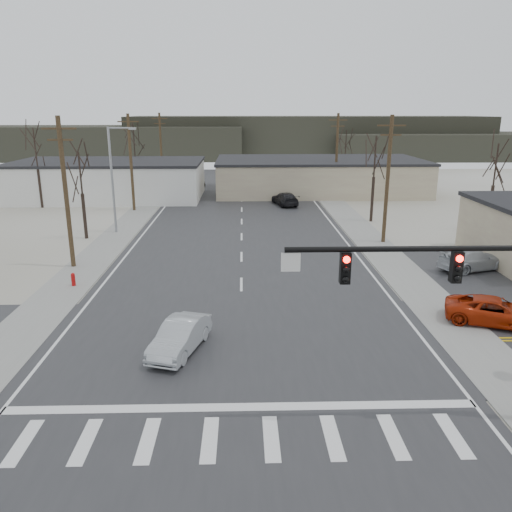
% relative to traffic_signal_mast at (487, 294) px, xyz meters
% --- Properties ---
extents(ground, '(140.00, 140.00, 0.00)m').
position_rel_traffic_signal_mast_xyz_m(ground, '(-7.89, 6.20, -4.67)').
color(ground, silver).
rests_on(ground, ground).
extents(main_road, '(18.00, 110.00, 0.05)m').
position_rel_traffic_signal_mast_xyz_m(main_road, '(-7.89, 21.20, -4.65)').
color(main_road, '#29292B').
rests_on(main_road, ground).
extents(cross_road, '(90.00, 10.00, 0.04)m').
position_rel_traffic_signal_mast_xyz_m(cross_road, '(-7.89, 6.20, -4.65)').
color(cross_road, '#29292B').
rests_on(cross_road, ground).
extents(sidewalk_left, '(3.00, 90.00, 0.06)m').
position_rel_traffic_signal_mast_xyz_m(sidewalk_left, '(-18.49, 26.20, -4.64)').
color(sidewalk_left, gray).
rests_on(sidewalk_left, ground).
extents(sidewalk_right, '(3.00, 90.00, 0.06)m').
position_rel_traffic_signal_mast_xyz_m(sidewalk_right, '(2.71, 26.20, -4.64)').
color(sidewalk_right, gray).
rests_on(sidewalk_right, ground).
extents(traffic_signal_mast, '(8.95, 0.43, 7.20)m').
position_rel_traffic_signal_mast_xyz_m(traffic_signal_mast, '(0.00, 0.00, 0.00)').
color(traffic_signal_mast, black).
rests_on(traffic_signal_mast, ground).
extents(fire_hydrant, '(0.24, 0.24, 0.87)m').
position_rel_traffic_signal_mast_xyz_m(fire_hydrant, '(-18.09, 14.20, -4.22)').
color(fire_hydrant, '#A50C0C').
rests_on(fire_hydrant, ground).
extents(building_left_far, '(22.30, 12.30, 4.50)m').
position_rel_traffic_signal_mast_xyz_m(building_left_far, '(-23.89, 46.20, -2.42)').
color(building_left_far, silver).
rests_on(building_left_far, ground).
extents(building_right_far, '(26.30, 14.30, 4.30)m').
position_rel_traffic_signal_mast_xyz_m(building_right_far, '(2.11, 50.20, -2.52)').
color(building_right_far, '#B6AE8B').
rests_on(building_right_far, ground).
extents(upole_left_b, '(2.20, 0.30, 10.00)m').
position_rel_traffic_signal_mast_xyz_m(upole_left_b, '(-19.39, 18.20, 0.55)').
color(upole_left_b, '#4C3923').
rests_on(upole_left_b, ground).
extents(upole_left_c, '(2.20, 0.30, 10.00)m').
position_rel_traffic_signal_mast_xyz_m(upole_left_c, '(-19.39, 38.20, 0.55)').
color(upole_left_c, '#4C3923').
rests_on(upole_left_c, ground).
extents(upole_left_d, '(2.20, 0.30, 10.00)m').
position_rel_traffic_signal_mast_xyz_m(upole_left_d, '(-19.39, 58.20, 0.55)').
color(upole_left_d, '#4C3923').
rests_on(upole_left_d, ground).
extents(upole_right_a, '(2.20, 0.30, 10.00)m').
position_rel_traffic_signal_mast_xyz_m(upole_right_a, '(3.61, 24.20, 0.55)').
color(upole_right_a, '#4C3923').
rests_on(upole_right_a, ground).
extents(upole_right_b, '(2.20, 0.30, 10.00)m').
position_rel_traffic_signal_mast_xyz_m(upole_right_b, '(3.61, 46.20, 0.55)').
color(upole_right_b, '#4C3923').
rests_on(upole_right_b, ground).
extents(streetlight_main, '(2.40, 0.25, 9.00)m').
position_rel_traffic_signal_mast_xyz_m(streetlight_main, '(-18.69, 28.20, 0.41)').
color(streetlight_main, gray).
rests_on(streetlight_main, ground).
extents(tree_left_near, '(3.30, 3.30, 7.35)m').
position_rel_traffic_signal_mast_xyz_m(tree_left_near, '(-20.89, 26.20, 0.55)').
color(tree_left_near, '#2F231C').
rests_on(tree_left_near, ground).
extents(tree_right_mid, '(3.74, 3.74, 8.33)m').
position_rel_traffic_signal_mast_xyz_m(tree_right_mid, '(4.61, 32.20, 1.26)').
color(tree_right_mid, '#2F231C').
rests_on(tree_right_mid, ground).
extents(tree_left_far, '(3.96, 3.96, 8.82)m').
position_rel_traffic_signal_mast_xyz_m(tree_left_far, '(-21.89, 52.20, 1.61)').
color(tree_left_far, '#2F231C').
rests_on(tree_left_far, ground).
extents(tree_right_far, '(3.52, 3.52, 7.84)m').
position_rel_traffic_signal_mast_xyz_m(tree_right_far, '(7.11, 58.20, 0.91)').
color(tree_right_far, '#2F231C').
rests_on(tree_right_far, ground).
extents(tree_lot, '(3.52, 3.52, 7.84)m').
position_rel_traffic_signal_mast_xyz_m(tree_lot, '(14.11, 28.20, 0.91)').
color(tree_lot, '#2F231C').
rests_on(tree_lot, ground).
extents(tree_left_mid, '(3.96, 3.96, 8.82)m').
position_rel_traffic_signal_mast_xyz_m(tree_left_mid, '(-29.89, 40.20, 1.61)').
color(tree_left_mid, '#2F231C').
rests_on(tree_left_mid, ground).
extents(hill_left, '(70.00, 18.00, 7.00)m').
position_rel_traffic_signal_mast_xyz_m(hill_left, '(-42.89, 98.20, -1.17)').
color(hill_left, '#333026').
rests_on(hill_left, ground).
extents(hill_center, '(80.00, 18.00, 9.00)m').
position_rel_traffic_signal_mast_xyz_m(hill_center, '(7.11, 102.20, -0.17)').
color(hill_center, '#333026').
rests_on(hill_center, ground).
extents(hill_right, '(60.00, 18.00, 5.50)m').
position_rel_traffic_signal_mast_xyz_m(hill_right, '(42.11, 96.20, -1.92)').
color(hill_right, '#333026').
rests_on(hill_right, ground).
extents(sedan_crossing, '(2.63, 4.45, 1.39)m').
position_rel_traffic_signal_mast_xyz_m(sedan_crossing, '(-10.58, 5.47, -3.93)').
color(sedan_crossing, '#A3A8AD').
rests_on(sedan_crossing, main_road).
extents(car_far_a, '(3.10, 5.24, 1.42)m').
position_rel_traffic_signal_mast_xyz_m(car_far_a, '(-3.02, 40.75, -3.92)').
color(car_far_a, black).
rests_on(car_far_a, main_road).
extents(car_far_b, '(2.81, 4.65, 1.48)m').
position_rel_traffic_signal_mast_xyz_m(car_far_b, '(-14.24, 56.36, -3.89)').
color(car_far_b, black).
rests_on(car_far_b, main_road).
extents(car_parked_red, '(5.22, 3.81, 1.32)m').
position_rel_traffic_signal_mast_xyz_m(car_parked_red, '(4.77, 8.02, -3.98)').
color(car_parked_red, '#A42408').
rests_on(car_parked_red, parking_lot).
extents(car_parked_silver, '(5.26, 3.46, 1.42)m').
position_rel_traffic_signal_mast_xyz_m(car_parked_silver, '(7.57, 16.76, -3.93)').
color(car_parked_silver, '#A6ABB1').
rests_on(car_parked_silver, parking_lot).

